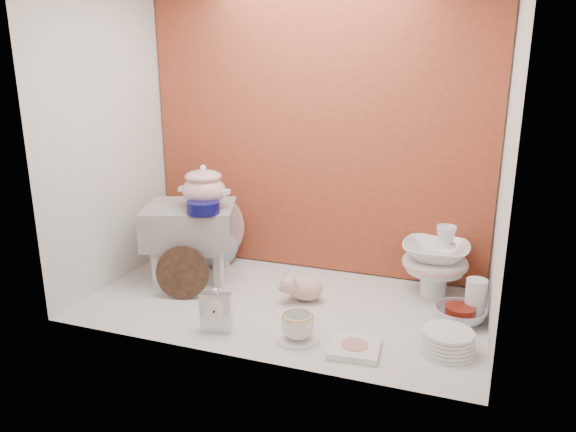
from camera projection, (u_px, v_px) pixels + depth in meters
name	position (u px, v px, depth m)	size (l,w,h in m)	color
ground	(282.00, 304.00, 2.50)	(1.80, 1.80, 0.00)	silver
niche_shell	(296.00, 97.00, 2.41)	(1.86, 1.03, 1.53)	#A44429
step_stool	(191.00, 241.00, 2.76)	(0.44, 0.38, 0.38)	silver
soup_tureen	(204.00, 186.00, 2.65)	(0.25, 0.25, 0.21)	white
cobalt_bowl	(203.00, 207.00, 2.57)	(0.16, 0.16, 0.06)	#0A0949
floral_platter	(214.00, 226.00, 3.04)	(0.37, 0.08, 0.37)	white
blue_white_vase	(216.00, 241.00, 2.97)	(0.25, 0.25, 0.26)	white
lacquer_tray	(183.00, 273.00, 2.53)	(0.25, 0.07, 0.25)	black
mantel_clock	(216.00, 310.00, 2.22)	(0.13, 0.04, 0.19)	silver
plush_pig	(305.00, 287.00, 2.51)	(0.22, 0.15, 0.13)	#CFA292
teacup_saucer	(297.00, 339.00, 2.17)	(0.17, 0.17, 0.01)	white
gold_rim_teacup	(298.00, 326.00, 2.15)	(0.13, 0.13, 0.10)	white
lattice_dish	(355.00, 348.00, 2.09)	(0.19, 0.19, 0.03)	white
dinner_plate_stack	(447.00, 341.00, 2.07)	(0.22, 0.22, 0.09)	white
crystal_bowl	(460.00, 315.00, 2.31)	(0.22, 0.22, 0.07)	silver
clear_glass_vase	(476.00, 299.00, 2.33)	(0.09, 0.09, 0.18)	silver
porcelain_tower	(435.00, 260.00, 2.54)	(0.31, 0.31, 0.36)	white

